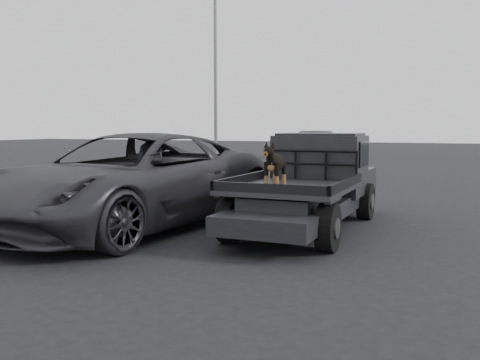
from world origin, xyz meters
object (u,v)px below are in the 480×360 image
at_px(dog, 275,166).
at_px(floodlight_near, 215,28).
at_px(parked_suv, 132,180).
at_px(flatbed_ute, 307,205).
at_px(distant_car_a, 318,144).

relative_size(dog, floodlight_near, 0.06).
bearing_deg(dog, parked_suv, 173.20).
bearing_deg(floodlight_near, parked_suv, -69.37).
relative_size(flatbed_ute, floodlight_near, 0.43).
relative_size(flatbed_ute, distant_car_a, 1.06).
bearing_deg(distant_car_a, dog, -109.29).
relative_size(flatbed_ute, parked_suv, 0.83).
bearing_deg(floodlight_near, distant_car_a, 65.38).
distance_m(dog, floodlight_near, 19.96).
xyz_separation_m(dog, distant_car_a, (-5.80, 24.24, -0.45)).
distance_m(dog, parked_suv, 3.09).
height_order(dog, parked_suv, parked_suv).
xyz_separation_m(flatbed_ute, parked_suv, (-3.15, -1.16, 0.45)).
distance_m(flatbed_ute, floodlight_near, 19.02).
relative_size(distant_car_a, floodlight_near, 0.40).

